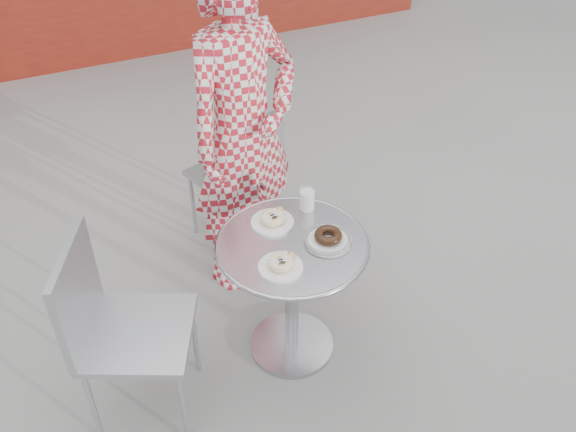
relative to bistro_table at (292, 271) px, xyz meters
name	(u,v)px	position (x,y,z in m)	size (l,w,h in m)	color
ground	(287,343)	(-0.01, 0.03, -0.52)	(60.00, 60.00, 0.00)	#989591
bistro_table	(292,271)	(0.00, 0.00, 0.00)	(0.68, 0.68, 0.69)	silver
chair_far	(236,199)	(0.06, 0.93, -0.26)	(0.52, 0.52, 0.86)	#A7A9AE
chair_left	(141,362)	(-0.73, -0.03, -0.23)	(0.59, 0.59, 0.93)	#A7A9AE
seated_person	(243,133)	(0.03, 0.64, 0.36)	(0.65, 0.42, 1.77)	#B31B28
plate_far	(273,220)	(-0.02, 0.16, 0.19)	(0.19, 0.19, 0.05)	white
plate_near	(281,264)	(-0.11, -0.12, 0.19)	(0.19, 0.19, 0.05)	white
plate_checker	(328,238)	(0.15, -0.05, 0.19)	(0.21, 0.21, 0.06)	white
milk_cup	(307,199)	(0.16, 0.20, 0.22)	(0.07, 0.07, 0.12)	white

